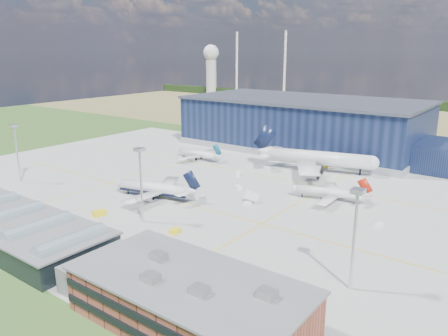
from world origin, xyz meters
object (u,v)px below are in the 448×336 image
gse_van_b (238,174)px  gse_cart_b (238,188)px  airliner_regional (197,150)px  airstair (252,199)px  gse_tug_c (324,166)px  gse_cart_a (379,226)px  light_mast_west (16,144)px  car_a (125,252)px  gse_tug_b (175,231)px  airliner_navy (153,182)px  ops_building (190,300)px  gse_tug_a (99,213)px  airliner_widebody (319,151)px  light_mast_east (355,223)px  light_mast_center (141,173)px  airliner_red (328,188)px  car_b (141,245)px  hangar (307,126)px

gse_van_b → gse_cart_b: gse_van_b is taller
airliner_regional → airstair: 65.30m
gse_tug_c → gse_cart_b: size_ratio=0.96×
gse_tug_c → gse_cart_a: bearing=-40.4°
light_mast_west → car_a: light_mast_west is taller
gse_tug_b → airstair: (3.33, 34.69, 0.83)m
airliner_navy → ops_building: bearing=126.0°
gse_tug_a → airliner_regional: bearing=119.3°
gse_tug_b → airstair: size_ratio=0.66×
airliner_widebody → airstair: size_ratio=11.84×
ops_building → light_mast_east: light_mast_east is taller
light_mast_center → gse_tug_a: bearing=-162.2°
gse_tug_b → gse_cart_b: gse_cart_b is taller
airliner_navy → gse_tug_b: 33.56m
airliner_red → car_b: (-24.11, -64.40, -3.99)m
hangar → ops_building: (52.20, -154.81, -6.82)m
light_mast_center → gse_tug_a: 21.33m
airstair → gse_tug_b: bearing=-76.4°
ops_building → light_mast_west: size_ratio=2.00×
airliner_regional → gse_cart_b: size_ratio=8.31×
airliner_widebody → gse_tug_a: bearing=-124.7°
light_mast_east → gse_cart_a: size_ratio=7.94×
hangar → airliner_widebody: size_ratio=2.62×
airstair → airliner_navy: bearing=-133.4°
airliner_red → gse_cart_a: 26.56m
light_mast_center → gse_cart_a: 71.94m
airliner_regional → gse_van_b: (32.20, -11.95, -3.49)m
gse_tug_b → light_mast_west: bearing=179.5°
gse_cart_a → car_b: gse_cart_a is taller
gse_tug_b → gse_tug_c: bearing=87.4°
light_mast_west → airliner_widebody: (88.05, 85.00, -6.42)m
car_b → gse_tug_c: bearing=19.8°
light_mast_east → gse_tug_a: light_mast_east is taller
airliner_navy → airliner_regional: airliner_navy is taller
light_mast_east → light_mast_center: bearing=180.0°
ops_building → car_a: ops_building is taller
airliner_widebody → light_mast_east: bearing=-75.6°
hangar → car_b: size_ratio=44.20×
hangar → light_mast_east: size_ratio=6.30×
hangar → gse_tug_b: (20.97, -125.46, -10.95)m
gse_tug_b → light_mast_center: bearing=177.2°
light_mast_west → car_b: (82.57, -12.40, -14.89)m
gse_cart_a → gse_cart_b: bearing=-168.2°
gse_tug_a → airliner_navy: bearing=99.7°
gse_van_b → gse_cart_b: bearing=-85.7°
ops_building → airstair: size_ratio=9.85×
airliner_widebody → airliner_regional: bearing=-179.4°
airliner_red → airstair: (-19.57, -17.96, -3.04)m
gse_tug_b → car_a: bearing=-94.1°
light_mast_west → car_a: 85.80m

